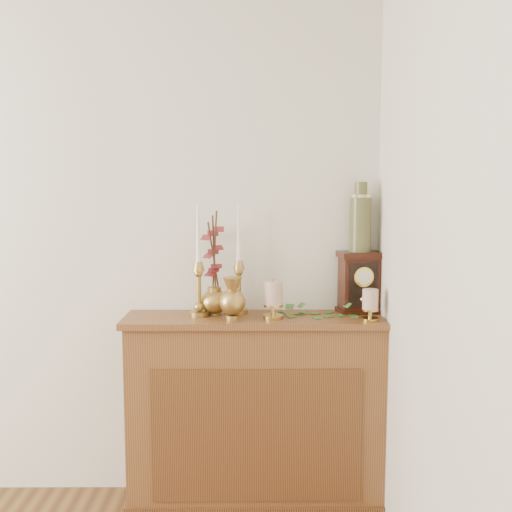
{
  "coord_description": "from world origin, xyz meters",
  "views": [
    {
      "loc": [
        1.39,
        -0.67,
        1.54
      ],
      "look_at": [
        1.4,
        2.05,
        1.22
      ],
      "focal_mm": 42.0,
      "sensor_mm": 36.0,
      "label": 1
    }
  ],
  "objects_px": {
    "bud_vase": "(232,299)",
    "mantel_clock": "(359,283)",
    "candlestick_center": "(239,278)",
    "candlestick_left": "(199,280)",
    "ceramic_vase": "(360,221)",
    "ginger_jar": "(214,267)"
  },
  "relations": [
    {
      "from": "bud_vase",
      "to": "ginger_jar",
      "type": "distance_m",
      "value": 0.22
    },
    {
      "from": "candlestick_left",
      "to": "candlestick_center",
      "type": "distance_m",
      "value": 0.2
    },
    {
      "from": "candlestick_center",
      "to": "ceramic_vase",
      "type": "height_order",
      "value": "ceramic_vase"
    },
    {
      "from": "candlestick_left",
      "to": "mantel_clock",
      "type": "relative_size",
      "value": 1.78
    },
    {
      "from": "bud_vase",
      "to": "mantel_clock",
      "type": "bearing_deg",
      "value": 14.89
    },
    {
      "from": "candlestick_center",
      "to": "ginger_jar",
      "type": "bearing_deg",
      "value": 175.33
    },
    {
      "from": "bud_vase",
      "to": "ceramic_vase",
      "type": "xyz_separation_m",
      "value": [
        0.61,
        0.16,
        0.35
      ]
    },
    {
      "from": "candlestick_center",
      "to": "ceramic_vase",
      "type": "distance_m",
      "value": 0.64
    },
    {
      "from": "ginger_jar",
      "to": "ceramic_vase",
      "type": "height_order",
      "value": "ceramic_vase"
    },
    {
      "from": "candlestick_left",
      "to": "candlestick_center",
      "type": "bearing_deg",
      "value": 17.79
    },
    {
      "from": "ceramic_vase",
      "to": "mantel_clock",
      "type": "bearing_deg",
      "value": -81.16
    },
    {
      "from": "candlestick_left",
      "to": "mantel_clock",
      "type": "distance_m",
      "value": 0.77
    },
    {
      "from": "candlestick_left",
      "to": "bud_vase",
      "type": "distance_m",
      "value": 0.2
    },
    {
      "from": "candlestick_left",
      "to": "ceramic_vase",
      "type": "height_order",
      "value": "ceramic_vase"
    },
    {
      "from": "ginger_jar",
      "to": "ceramic_vase",
      "type": "xyz_separation_m",
      "value": [
        0.7,
        0.01,
        0.22
      ]
    },
    {
      "from": "candlestick_center",
      "to": "ginger_jar",
      "type": "distance_m",
      "value": 0.13
    },
    {
      "from": "candlestick_center",
      "to": "bud_vase",
      "type": "distance_m",
      "value": 0.16
    },
    {
      "from": "mantel_clock",
      "to": "ceramic_vase",
      "type": "bearing_deg",
      "value": 90.0
    },
    {
      "from": "bud_vase",
      "to": "ginger_jar",
      "type": "xyz_separation_m",
      "value": [
        -0.09,
        0.15,
        0.13
      ]
    },
    {
      "from": "bud_vase",
      "to": "mantel_clock",
      "type": "xyz_separation_m",
      "value": [
        0.61,
        0.16,
        0.05
      ]
    },
    {
      "from": "mantel_clock",
      "to": "candlestick_center",
      "type": "bearing_deg",
      "value": 173.29
    },
    {
      "from": "ginger_jar",
      "to": "mantel_clock",
      "type": "xyz_separation_m",
      "value": [
        0.7,
        0.01,
        -0.08
      ]
    }
  ]
}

